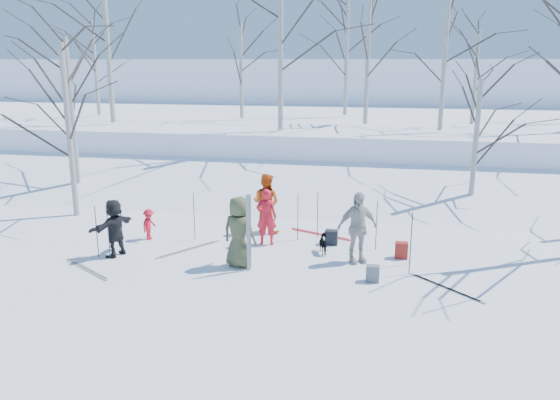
% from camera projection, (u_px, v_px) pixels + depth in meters
% --- Properties ---
extents(ground, '(120.00, 120.00, 0.00)m').
position_uv_depth(ground, '(268.00, 266.00, 13.29)').
color(ground, white).
rests_on(ground, ground).
extents(snow_ramp, '(70.00, 9.49, 4.12)m').
position_uv_depth(snow_ramp, '(309.00, 194.00, 19.91)').
color(snow_ramp, white).
rests_on(snow_ramp, ground).
extents(snow_plateau, '(70.00, 18.00, 2.20)m').
position_uv_depth(snow_plateau, '(336.00, 136.00, 29.21)').
color(snow_plateau, white).
rests_on(snow_plateau, ground).
extents(far_hill, '(90.00, 30.00, 6.00)m').
position_uv_depth(far_hill, '(358.00, 94.00, 48.94)').
color(far_hill, white).
rests_on(far_hill, ground).
extents(skier_olive_center, '(0.96, 0.74, 1.74)m').
position_uv_depth(skier_olive_center, '(239.00, 232.00, 13.11)').
color(skier_olive_center, '#40472A').
rests_on(skier_olive_center, ground).
extents(skier_red_north, '(0.57, 0.38, 1.55)m').
position_uv_depth(skier_red_north, '(266.00, 217.00, 14.75)').
color(skier_red_north, red).
rests_on(skier_red_north, ground).
extents(skier_redor_behind, '(1.00, 0.87, 1.74)m').
position_uv_depth(skier_redor_behind, '(266.00, 203.00, 15.80)').
color(skier_redor_behind, '#D45010').
rests_on(skier_redor_behind, ground).
extents(skier_red_seated, '(0.39, 0.60, 0.87)m').
position_uv_depth(skier_red_seated, '(149.00, 224.00, 15.22)').
color(skier_red_seated, red).
rests_on(skier_red_seated, ground).
extents(skier_cream_east, '(1.13, 0.88, 1.79)m').
position_uv_depth(skier_cream_east, '(357.00, 228.00, 13.38)').
color(skier_cream_east, beige).
rests_on(skier_cream_east, ground).
extents(skier_grey_west, '(0.87, 1.45, 1.49)m').
position_uv_depth(skier_grey_west, '(115.00, 228.00, 13.86)').
color(skier_grey_west, black).
rests_on(skier_grey_west, ground).
extents(dog, '(0.47, 0.64, 0.49)m').
position_uv_depth(dog, '(325.00, 244.00, 14.17)').
color(dog, black).
rests_on(dog, ground).
extents(upright_ski_left, '(0.10, 0.17, 1.90)m').
position_uv_depth(upright_ski_left, '(248.00, 233.00, 12.75)').
color(upright_ski_left, silver).
rests_on(upright_ski_left, ground).
extents(upright_ski_right, '(0.14, 0.23, 1.89)m').
position_uv_depth(upright_ski_right, '(250.00, 232.00, 12.82)').
color(upright_ski_right, silver).
rests_on(upright_ski_right, ground).
extents(ski_pair_a, '(1.57, 2.04, 0.02)m').
position_uv_depth(ski_pair_a, '(320.00, 234.00, 15.74)').
color(ski_pair_a, '#AE1827').
rests_on(ski_pair_a, ground).
extents(ski_pair_b, '(1.95, 2.08, 0.02)m').
position_uv_depth(ski_pair_b, '(189.00, 249.00, 14.48)').
color(ski_pair_b, silver).
rests_on(ski_pair_b, ground).
extents(ski_pair_c, '(2.10, 2.10, 0.02)m').
position_uv_depth(ski_pair_c, '(446.00, 288.00, 12.02)').
color(ski_pair_c, silver).
rests_on(ski_pair_c, ground).
extents(ski_pair_d, '(1.92, 2.08, 0.02)m').
position_uv_depth(ski_pair_d, '(87.00, 269.00, 13.10)').
color(ski_pair_d, silver).
rests_on(ski_pair_d, ground).
extents(ski_pole_a, '(0.02, 0.02, 1.34)m').
position_uv_depth(ski_pole_a, '(97.00, 232.00, 13.81)').
color(ski_pole_a, black).
rests_on(ski_pole_a, ground).
extents(ski_pole_b, '(0.02, 0.02, 1.34)m').
position_uv_depth(ski_pole_b, '(122.00, 229.00, 14.02)').
color(ski_pole_b, black).
rests_on(ski_pole_b, ground).
extents(ski_pole_c, '(0.02, 0.02, 1.34)m').
position_uv_depth(ski_pole_c, '(194.00, 216.00, 15.17)').
color(ski_pole_c, black).
rests_on(ski_pole_c, ground).
extents(ski_pole_d, '(0.02, 0.02, 1.34)m').
position_uv_depth(ski_pole_d, '(298.00, 217.00, 15.08)').
color(ski_pole_d, black).
rests_on(ski_pole_d, ground).
extents(ski_pole_e, '(0.02, 0.02, 1.34)m').
position_uv_depth(ski_pole_e, '(108.00, 234.00, 13.64)').
color(ski_pole_e, black).
rests_on(ski_pole_e, ground).
extents(ski_pole_f, '(0.02, 0.02, 1.34)m').
position_uv_depth(ski_pole_f, '(377.00, 226.00, 14.30)').
color(ski_pole_f, black).
rests_on(ski_pole_f, ground).
extents(ski_pole_g, '(0.02, 0.02, 1.34)m').
position_uv_depth(ski_pole_g, '(317.00, 215.00, 15.31)').
color(ski_pole_g, black).
rests_on(ski_pole_g, ground).
extents(ski_pole_h, '(0.02, 0.02, 1.34)m').
position_uv_depth(ski_pole_h, '(411.00, 239.00, 13.25)').
color(ski_pole_h, black).
rests_on(ski_pole_h, ground).
extents(ski_pole_i, '(0.02, 0.02, 1.34)m').
position_uv_depth(ski_pole_i, '(410.00, 247.00, 12.65)').
color(ski_pole_i, black).
rests_on(ski_pole_i, ground).
extents(backpack_red, '(0.32, 0.22, 0.42)m').
position_uv_depth(backpack_red, '(401.00, 250.00, 13.81)').
color(backpack_red, maroon).
rests_on(backpack_red, ground).
extents(backpack_grey, '(0.30, 0.20, 0.38)m').
position_uv_depth(backpack_grey, '(373.00, 274.00, 12.34)').
color(backpack_grey, '#575A5F').
rests_on(backpack_grey, ground).
extents(backpack_dark, '(0.34, 0.24, 0.40)m').
position_uv_depth(backpack_dark, '(331.00, 237.00, 14.86)').
color(backpack_dark, black).
rests_on(backpack_dark, ground).
extents(birch_plateau_a, '(4.61, 4.61, 5.72)m').
position_uv_depth(birch_plateau_a, '(368.00, 56.00, 23.26)').
color(birch_plateau_a, silver).
rests_on(birch_plateau_a, snow_plateau).
extents(birch_plateau_b, '(5.18, 5.18, 6.55)m').
position_uv_depth(birch_plateau_b, '(281.00, 45.00, 21.35)').
color(birch_plateau_b, silver).
rests_on(birch_plateau_b, snow_plateau).
extents(birch_plateau_c, '(4.49, 4.49, 5.55)m').
position_uv_depth(birch_plateau_c, '(346.00, 59.00, 27.23)').
color(birch_plateau_c, silver).
rests_on(birch_plateau_c, snow_plateau).
extents(birch_plateau_f, '(3.36, 3.36, 3.94)m').
position_uv_depth(birch_plateau_f, '(475.00, 78.00, 23.23)').
color(birch_plateau_f, silver).
rests_on(birch_plateau_f, snow_plateau).
extents(birch_plateau_g, '(5.72, 5.72, 7.31)m').
position_uv_depth(birch_plateau_g, '(107.00, 38.00, 23.64)').
color(birch_plateau_g, silver).
rests_on(birch_plateau_g, snow_plateau).
extents(birch_plateau_h, '(4.25, 4.25, 5.21)m').
position_uv_depth(birch_plateau_h, '(444.00, 63.00, 21.04)').
color(birch_plateau_h, silver).
rests_on(birch_plateau_h, snow_plateau).
extents(birch_plateau_i, '(3.83, 3.83, 4.61)m').
position_uv_depth(birch_plateau_i, '(96.00, 69.00, 27.26)').
color(birch_plateau_i, silver).
rests_on(birch_plateau_i, snow_plateau).
extents(birch_plateau_j, '(3.67, 3.67, 4.38)m').
position_uv_depth(birch_plateau_j, '(241.00, 71.00, 25.93)').
color(birch_plateau_j, silver).
rests_on(birch_plateau_j, snow_plateau).
extents(birch_edge_a, '(4.39, 4.39, 5.42)m').
position_uv_depth(birch_edge_a, '(69.00, 132.00, 17.09)').
color(birch_edge_a, silver).
rests_on(birch_edge_a, ground).
extents(birch_edge_d, '(4.59, 4.59, 5.70)m').
position_uv_depth(birch_edge_d, '(72.00, 119.00, 19.64)').
color(birch_edge_d, silver).
rests_on(birch_edge_d, ground).
extents(birch_edge_e, '(3.63, 3.63, 4.34)m').
position_uv_depth(birch_edge_e, '(475.00, 147.00, 17.54)').
color(birch_edge_e, silver).
rests_on(birch_edge_e, ground).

